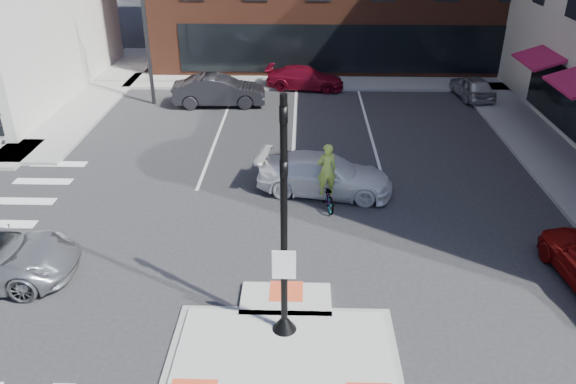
{
  "coord_description": "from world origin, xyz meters",
  "views": [
    {
      "loc": [
        0.39,
        -10.32,
        9.44
      ],
      "look_at": [
        -0.01,
        4.11,
        2.0
      ],
      "focal_mm": 35.0,
      "sensor_mm": 36.0,
      "label": 1
    }
  ],
  "objects_px": {
    "cyclist": "(326,185)",
    "white_pickup": "(325,175)",
    "bg_car_dark": "(219,91)",
    "bg_car_silver": "(472,87)",
    "bg_car_red": "(305,78)"
  },
  "relations": [
    {
      "from": "cyclist",
      "to": "white_pickup",
      "type": "bearing_deg",
      "value": -101.59
    },
    {
      "from": "white_pickup",
      "to": "bg_car_dark",
      "type": "height_order",
      "value": "bg_car_dark"
    },
    {
      "from": "bg_car_silver",
      "to": "cyclist",
      "type": "relative_size",
      "value": 1.59
    },
    {
      "from": "bg_car_silver",
      "to": "cyclist",
      "type": "distance_m",
      "value": 14.91
    },
    {
      "from": "bg_car_dark",
      "to": "bg_car_red",
      "type": "height_order",
      "value": "bg_car_dark"
    },
    {
      "from": "bg_car_dark",
      "to": "bg_car_silver",
      "type": "bearing_deg",
      "value": -87.07
    },
    {
      "from": "bg_car_dark",
      "to": "cyclist",
      "type": "distance_m",
      "value": 12.02
    },
    {
      "from": "bg_car_red",
      "to": "cyclist",
      "type": "xyz_separation_m",
      "value": [
        0.75,
        -13.88,
        0.15
      ]
    },
    {
      "from": "bg_car_dark",
      "to": "bg_car_red",
      "type": "distance_m",
      "value": 5.41
    },
    {
      "from": "bg_car_dark",
      "to": "bg_car_silver",
      "type": "xyz_separation_m",
      "value": [
        13.49,
        1.57,
        -0.16
      ]
    },
    {
      "from": "white_pickup",
      "to": "bg_car_red",
      "type": "distance_m",
      "value": 12.88
    },
    {
      "from": "bg_car_silver",
      "to": "white_pickup",
      "type": "bearing_deg",
      "value": 47.33
    },
    {
      "from": "cyclist",
      "to": "bg_car_dark",
      "type": "bearing_deg",
      "value": -76.97
    },
    {
      "from": "white_pickup",
      "to": "bg_car_dark",
      "type": "distance_m",
      "value": 11.1
    },
    {
      "from": "bg_car_red",
      "to": "bg_car_silver",
      "type": "bearing_deg",
      "value": -91.06
    }
  ]
}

